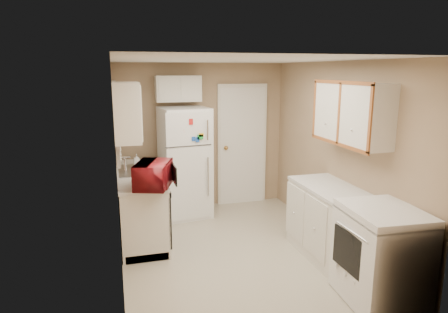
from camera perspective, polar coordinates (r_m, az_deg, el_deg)
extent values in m
plane|color=beige|center=(5.27, 1.50, -13.45)|extent=(3.80, 3.80, 0.00)
plane|color=white|center=(4.75, 1.66, 13.63)|extent=(3.80, 3.80, 0.00)
plane|color=tan|center=(4.66, -15.10, -1.64)|extent=(3.80, 3.80, 0.00)
plane|color=tan|center=(5.44, 15.81, 0.28)|extent=(3.80, 3.80, 0.00)
plane|color=tan|center=(6.68, -3.22, 2.89)|extent=(2.80, 2.80, 0.00)
plane|color=tan|center=(3.18, 11.79, -8.03)|extent=(2.80, 2.80, 0.00)
cube|color=silver|center=(5.75, -11.80, -6.64)|extent=(0.60, 1.80, 0.90)
cube|color=black|center=(5.19, -8.13, -8.10)|extent=(0.03, 0.58, 0.72)
cube|color=gray|center=(5.77, -12.08, -2.32)|extent=(0.54, 0.74, 0.16)
imported|color=maroon|center=(4.86, -10.05, -2.67)|extent=(0.63, 0.47, 0.37)
imported|color=silver|center=(6.05, -12.38, -0.30)|extent=(0.08, 0.08, 0.17)
cube|color=silver|center=(5.63, -15.06, 4.84)|extent=(0.10, 0.98, 1.08)
cube|color=silver|center=(4.78, -13.73, 6.08)|extent=(0.30, 0.45, 0.70)
cube|color=white|center=(6.30, -5.61, -0.85)|extent=(0.79, 0.77, 1.73)
cube|color=silver|center=(6.37, -6.58, 9.61)|extent=(0.70, 0.30, 0.40)
cube|color=white|center=(6.85, 2.60, 1.61)|extent=(0.86, 0.06, 2.08)
cube|color=silver|center=(4.86, 17.15, -10.53)|extent=(0.60, 2.00, 0.90)
cube|color=white|center=(4.34, 21.46, -13.02)|extent=(0.72, 0.86, 0.99)
cube|color=silver|center=(4.85, 17.76, 5.93)|extent=(0.30, 1.20, 0.70)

